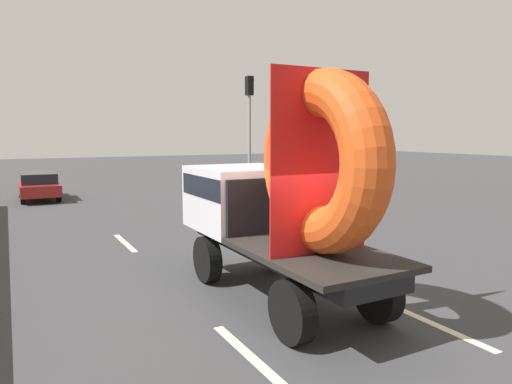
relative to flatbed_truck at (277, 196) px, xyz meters
name	(u,v)px	position (x,y,z in m)	size (l,w,h in m)	color
ground_plane	(305,309)	(0.10, -0.85, -1.98)	(120.00, 120.00, 0.00)	#38383A
flatbed_truck	(277,196)	(0.00, 0.00, 0.00)	(2.02, 5.41, 4.18)	black
distant_sedan	(39,185)	(-3.21, 16.96, -1.28)	(1.71, 4.00, 1.31)	black
traffic_light	(249,120)	(5.98, 12.65, 1.86)	(0.42, 0.36, 5.90)	gray
lane_dash_left_near	(247,354)	(-1.61, -1.87, -1.97)	(2.10, 0.16, 0.01)	beige
lane_dash_left_far	(125,243)	(-1.61, 5.92, -1.97)	(2.42, 0.16, 0.01)	beige
lane_dash_right_near	(436,325)	(1.61, -2.45, -1.97)	(2.26, 0.16, 0.01)	beige
lane_dash_right_far	(225,232)	(1.61, 5.98, -1.97)	(2.63, 0.16, 0.01)	beige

